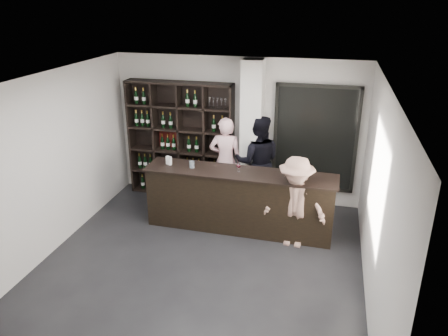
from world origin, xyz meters
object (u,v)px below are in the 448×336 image
(tasting_counter, at_px, (239,201))
(taster_black, at_px, (258,162))
(taster_pink, at_px, (226,161))
(customer, at_px, (295,203))
(wine_shelf, at_px, (181,140))

(tasting_counter, bearing_deg, taster_black, 83.01)
(taster_pink, xyz_separation_m, customer, (1.52, -1.35, -0.10))
(wine_shelf, relative_size, taster_pink, 1.34)
(taster_black, distance_m, customer, 1.61)
(customer, bearing_deg, taster_pink, 144.91)
(wine_shelf, bearing_deg, taster_pink, -9.43)
(tasting_counter, xyz_separation_m, customer, (1.01, -0.32, 0.24))
(tasting_counter, bearing_deg, wine_shelf, 142.46)
(wine_shelf, distance_m, tasting_counter, 2.02)
(taster_pink, relative_size, customer, 1.12)
(wine_shelf, height_order, taster_pink, wine_shelf)
(taster_pink, bearing_deg, tasting_counter, 110.19)
(wine_shelf, relative_size, taster_black, 1.28)
(customer, bearing_deg, taster_black, 129.27)
(taster_pink, height_order, customer, taster_pink)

